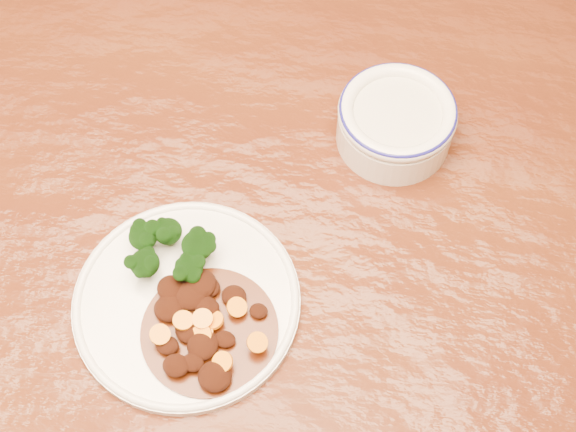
# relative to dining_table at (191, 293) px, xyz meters

# --- Properties ---
(dining_table) EXTENTS (1.60, 1.08, 0.75)m
(dining_table) POSITION_rel_dining_table_xyz_m (0.00, 0.00, 0.00)
(dining_table) COLOR #4E220D
(dining_table) RESTS_ON ground
(dinner_plate) EXTENTS (0.23, 0.23, 0.01)m
(dinner_plate) POSITION_rel_dining_table_xyz_m (0.02, -0.04, 0.09)
(dinner_plate) COLOR white
(dinner_plate) RESTS_ON dining_table
(broccoli_florets) EXTENTS (0.09, 0.07, 0.04)m
(broccoli_florets) POSITION_rel_dining_table_xyz_m (-0.01, -0.00, 0.11)
(broccoli_florets) COLOR #6A8C48
(broccoli_florets) RESTS_ON dinner_plate
(mince_stew) EXTENTS (0.14, 0.14, 0.03)m
(mince_stew) POSITION_rel_dining_table_xyz_m (0.04, -0.07, 0.10)
(mince_stew) COLOR #4E1D08
(mince_stew) RESTS_ON dinner_plate
(dip_bowl) EXTENTS (0.13, 0.13, 0.06)m
(dip_bowl) POSITION_rel_dining_table_xyz_m (0.18, 0.21, 0.11)
(dip_bowl) COLOR white
(dip_bowl) RESTS_ON dining_table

